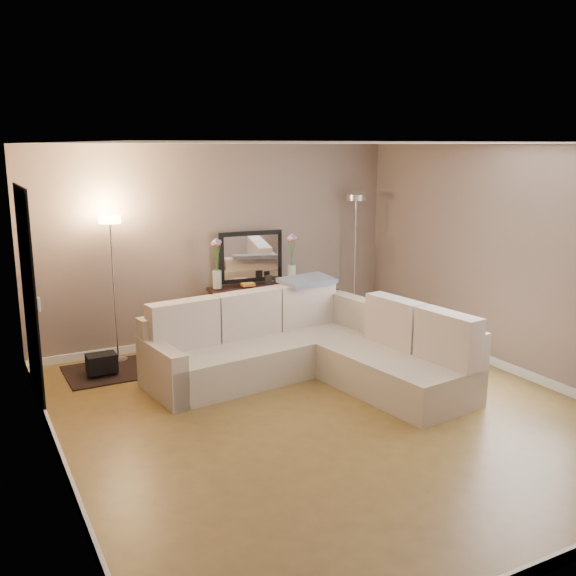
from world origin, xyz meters
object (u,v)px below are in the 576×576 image
console_table (250,311)px  floor_lamp_lit (112,261)px  floor_lamp_unlit (355,234)px  sectional_sofa (308,349)px

console_table → floor_lamp_lit: (-1.76, 0.02, 0.82)m
floor_lamp_unlit → sectional_sofa: bearing=-136.6°
sectional_sofa → floor_lamp_lit: 2.54m
floor_lamp_unlit → floor_lamp_lit: bearing=179.7°
sectional_sofa → console_table: 1.55m
sectional_sofa → floor_lamp_lit: size_ratio=1.67×
sectional_sofa → floor_lamp_unlit: 2.48m
console_table → floor_lamp_lit: 1.94m
sectional_sofa → floor_lamp_unlit: floor_lamp_unlit is taller
floor_lamp_unlit → console_table: bearing=-179.8°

